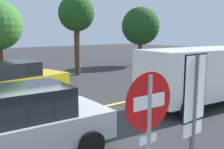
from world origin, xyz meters
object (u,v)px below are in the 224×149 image
at_px(car_yellow_approaching, 14,80).
at_px(tree_centre_verge, 141,26).
at_px(white_van, 202,73).
at_px(stop_sign, 148,129).
at_px(car_silver_near_curb, 10,125).
at_px(tree_left_verge, 76,14).
at_px(speed_limit_sign, 194,106).

xyz_separation_m(car_yellow_approaching, tree_centre_verge, (12.22, 4.67, 2.51)).
bearing_deg(white_van, stop_sign, -152.62).
xyz_separation_m(stop_sign, car_silver_near_curb, (-0.70, 3.43, -0.78)).
relative_size(white_van, tree_centre_verge, 1.10).
distance_m(white_van, tree_left_verge, 9.68).
bearing_deg(stop_sign, tree_left_verge, 62.50).
height_order(white_van, tree_centre_verge, tree_centre_verge).
xyz_separation_m(speed_limit_sign, car_yellow_approaching, (0.40, 9.18, -0.97)).
bearing_deg(stop_sign, car_silver_near_curb, 101.48).
height_order(car_yellow_approaching, tree_left_verge, tree_left_verge).
bearing_deg(car_yellow_approaching, tree_left_verge, 33.92).
bearing_deg(white_van, car_yellow_approaching, 132.77).
distance_m(speed_limit_sign, tree_left_verge, 14.17).
bearing_deg(tree_left_verge, car_yellow_approaching, -146.08).
distance_m(stop_sign, tree_left_verge, 14.50).
distance_m(white_van, car_yellow_approaching, 7.80).
distance_m(car_silver_near_curb, tree_left_verge, 12.20).
xyz_separation_m(stop_sign, tree_left_verge, (6.61, 12.70, 2.33)).
bearing_deg(tree_centre_verge, car_yellow_approaching, -159.07).
bearing_deg(speed_limit_sign, stop_sign, 175.19).
relative_size(car_yellow_approaching, tree_left_verge, 0.91).
height_order(white_van, car_silver_near_curb, white_van).
distance_m(tree_left_verge, tree_centre_verge, 6.99).
bearing_deg(car_silver_near_curb, speed_limit_sign, -65.90).
distance_m(speed_limit_sign, white_van, 6.67).
bearing_deg(tree_left_verge, speed_limit_sign, -114.20).
distance_m(speed_limit_sign, tree_centre_verge, 18.80).
height_order(stop_sign, car_silver_near_curb, stop_sign).
xyz_separation_m(speed_limit_sign, tree_left_verge, (5.74, 12.77, 2.17)).
xyz_separation_m(car_silver_near_curb, tree_centre_verge, (14.18, 10.35, 2.48)).
distance_m(car_yellow_approaching, tree_centre_verge, 13.32).
distance_m(car_yellow_approaching, car_silver_near_curb, 6.01).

